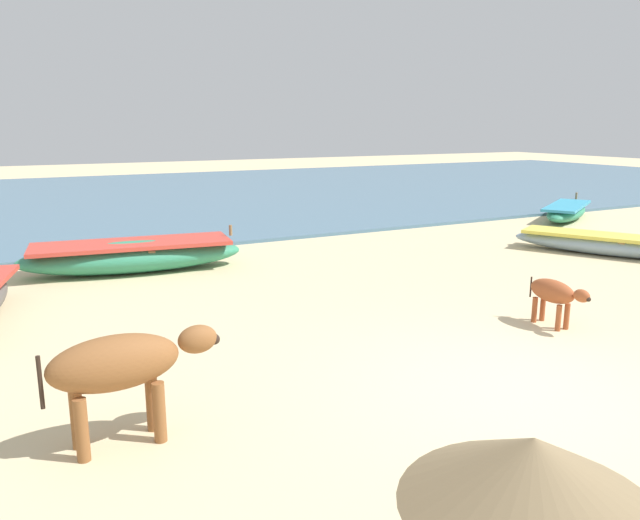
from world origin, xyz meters
The scene contains 8 objects.
ground centered at (0.00, 0.00, 0.00)m, with size 80.00×80.00×0.00m, color beige.
sea_water centered at (0.00, 18.64, 0.04)m, with size 60.00×20.00×0.08m, color slate.
fishing_boat_1 centered at (6.51, 4.11, 0.23)m, with size 2.54×3.76×0.61m.
fishing_boat_2 centered at (-2.45, 7.14, 0.30)m, with size 4.05×1.63×0.76m.
fishing_boat_4 centered at (9.60, 7.84, 0.24)m, with size 3.19×2.40×0.63m.
cow_adult_brown centered at (-3.73, 0.88, 0.69)m, with size 1.49×0.47×0.96m.
calf_far_rust centered at (1.87, 1.39, 0.45)m, with size 0.28×0.98×0.63m.
debris_pile_0 centered at (-1.38, -1.35, 0.27)m, with size 1.87×1.87×0.53m, color #7A6647.
Camera 1 is at (-4.47, -4.06, 2.64)m, focal length 34.35 mm.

